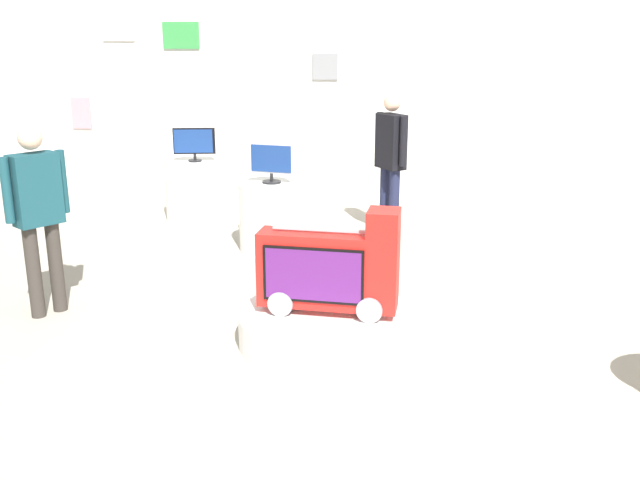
{
  "coord_description": "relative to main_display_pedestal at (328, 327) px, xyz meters",
  "views": [
    {
      "loc": [
        0.43,
        -4.8,
        2.38
      ],
      "look_at": [
        -0.43,
        0.89,
        0.68
      ],
      "focal_mm": 39.88,
      "sensor_mm": 36.0,
      "label": 1
    }
  ],
  "objects": [
    {
      "name": "display_pedestal_left_rear",
      "position": [
        -0.97,
        2.4,
        0.25
      ],
      "size": [
        0.74,
        0.74,
        0.76
      ],
      "primitive_type": "cylinder",
      "color": "white",
      "rests_on": "ground"
    },
    {
      "name": "shopper_browsing_rear",
      "position": [
        0.3,
        3.16,
        0.86
      ],
      "size": [
        0.39,
        0.46,
        1.69
      ],
      "color": "#1E233F",
      "rests_on": "ground"
    },
    {
      "name": "display_pedestal_center_rear",
      "position": [
        -2.24,
        3.58,
        0.25
      ],
      "size": [
        0.8,
        0.8,
        0.76
      ],
      "primitive_type": "cylinder",
      "color": "white",
      "rests_on": "ground"
    },
    {
      "name": "novelty_firetruck_tv",
      "position": [
        0.02,
        -0.01,
        0.47
      ],
      "size": [
        1.09,
        0.37,
        0.85
      ],
      "color": "gray",
      "rests_on": "main_display_pedestal"
    },
    {
      "name": "tv_on_center_rear",
      "position": [
        -2.24,
        3.57,
        0.88
      ],
      "size": [
        0.53,
        0.17,
        0.43
      ],
      "color": "black",
      "rests_on": "display_pedestal_center_rear"
    },
    {
      "name": "tv_on_left_rear",
      "position": [
        -0.97,
        2.4,
        0.88
      ],
      "size": [
        0.5,
        0.21,
        0.44
      ],
      "color": "black",
      "rests_on": "display_pedestal_left_rear"
    },
    {
      "name": "back_wall_display",
      "position": [
        0.28,
        4.94,
        1.42
      ],
      "size": [
        12.35,
        0.13,
        3.1
      ],
      "color": "silver",
      "rests_on": "ground"
    },
    {
      "name": "main_display_pedestal",
      "position": [
        0.0,
        0.0,
        0.0
      ],
      "size": [
        1.41,
        1.41,
        0.26
      ],
      "primitive_type": "cylinder",
      "color": "white",
      "rests_on": "ground"
    },
    {
      "name": "ground_plane",
      "position": [
        0.29,
        -0.35,
        -0.13
      ],
      "size": [
        30.0,
        30.0,
        0.0
      ],
      "primitive_type": "plane",
      "color": "#A8A091"
    },
    {
      "name": "shopper_browsing_near_truck",
      "position": [
        -2.5,
        0.23,
        0.83
      ],
      "size": [
        0.38,
        0.48,
        1.64
      ],
      "color": "#38332D",
      "rests_on": "ground"
    }
  ]
}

